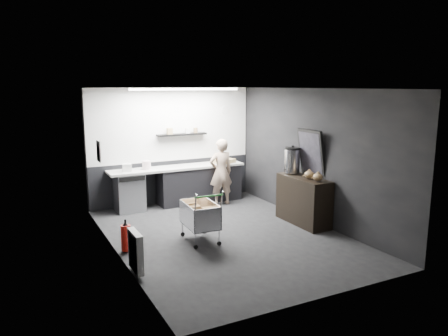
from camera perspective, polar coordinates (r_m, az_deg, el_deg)
name	(u,v)px	position (r m, az deg, el deg)	size (l,w,h in m)	color
floor	(225,235)	(8.24, 0.13, -8.78)	(5.50, 5.50, 0.00)	black
ceiling	(225,88)	(7.76, 0.14, 10.35)	(5.50, 5.50, 0.00)	silver
wall_back	(172,146)	(10.38, -6.79, 2.92)	(5.50, 5.50, 0.00)	black
wall_front	(324,199)	(5.64, 12.99, -3.99)	(5.50, 5.50, 0.00)	black
wall_left	(114,174)	(7.22, -14.15, -0.81)	(5.50, 5.50, 0.00)	black
wall_right	(313,156)	(8.96, 11.60, 1.52)	(5.50, 5.50, 0.00)	black
kitchen_wall_panel	(172,125)	(10.31, -6.82, 5.66)	(3.95, 0.02, 1.70)	silver
dado_panel	(173,181)	(10.51, -6.65, -1.69)	(3.95, 0.02, 1.00)	black
floating_shelf	(182,134)	(10.30, -5.53, 4.40)	(1.20, 0.22, 0.04)	black
wall_clock	(225,110)	(10.84, 0.19, 7.58)	(0.20, 0.20, 0.03)	silver
poster	(99,151)	(8.44, -16.07, 2.13)	(0.02, 0.30, 0.40)	white
poster_red_band	(99,147)	(8.44, -16.06, 2.60)	(0.01, 0.22, 0.10)	red
radiator	(136,251)	(6.67, -11.47, -10.62)	(0.10, 0.50, 0.60)	silver
ceiling_strip	(185,89)	(9.45, -5.05, 10.21)	(2.40, 0.20, 0.04)	white
prep_counter	(183,185)	(10.29, -5.34, -2.18)	(3.20, 0.61, 0.90)	black
person	(221,172)	(10.12, -0.41, -0.52)	(0.56, 0.37, 1.55)	beige
shopping_cart	(200,217)	(7.84, -3.17, -6.35)	(0.56, 0.89, 0.95)	silver
sideboard	(303,194)	(8.95, 10.29, -3.35)	(0.54, 1.27, 1.90)	black
fire_extinguisher	(126,237)	(7.56, -12.69, -8.76)	(0.16, 0.16, 0.54)	red
cardboard_box	(224,161)	(10.57, 0.00, 0.92)	(0.47, 0.36, 0.09)	#947C4F
pink_tub	(147,165)	(9.90, -10.09, 0.37)	(0.19, 0.19, 0.19)	beige
white_container	(127,168)	(9.74, -12.56, 0.03)	(0.19, 0.15, 0.17)	silver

